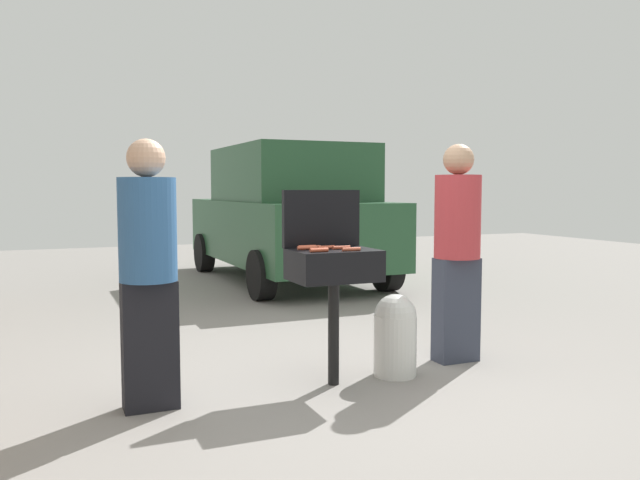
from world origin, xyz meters
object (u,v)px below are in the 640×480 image
at_px(bbq_grill, 334,270).
at_px(hot_dog_7, 351,249).
at_px(hot_dog_3, 319,250).
at_px(propane_tank, 395,333).
at_px(hot_dog_5, 312,247).
at_px(parked_minivan, 287,214).
at_px(person_right, 457,244).
at_px(hot_dog_6, 306,248).
at_px(hot_dog_0, 319,250).
at_px(hot_dog_1, 307,247).
at_px(hot_dog_4, 342,248).
at_px(person_left, 148,264).
at_px(hot_dog_2, 326,247).

xyz_separation_m(bbq_grill, hot_dog_7, (0.07, -0.15, 0.16)).
height_order(hot_dog_3, propane_tank, hot_dog_3).
bearing_deg(hot_dog_5, propane_tank, -6.97).
distance_m(bbq_grill, parked_minivan, 5.23).
bearing_deg(person_right, bbq_grill, 24.00).
bearing_deg(person_right, hot_dog_6, 20.26).
xyz_separation_m(hot_dog_5, hot_dog_7, (0.19, -0.24, 0.00)).
distance_m(hot_dog_0, hot_dog_6, 0.15).
bearing_deg(hot_dog_0, hot_dog_1, 89.67).
bearing_deg(propane_tank, hot_dog_7, -159.85).
height_order(hot_dog_6, hot_dog_7, same).
distance_m(hot_dog_0, person_right, 1.35).
relative_size(hot_dog_0, person_right, 0.07).
relative_size(bbq_grill, hot_dog_6, 7.48).
height_order(bbq_grill, hot_dog_7, hot_dog_7).
bearing_deg(hot_dog_3, hot_dog_7, -3.91).
xyz_separation_m(hot_dog_0, hot_dog_1, (0.00, 0.22, 0.00)).
bearing_deg(hot_dog_4, bbq_grill, 171.87).
xyz_separation_m(hot_dog_7, person_right, (1.11, 0.33, -0.03)).
bearing_deg(person_left, propane_tank, 11.32).
height_order(hot_dog_4, hot_dog_6, same).
bearing_deg(parked_minivan, hot_dog_6, 70.92).
distance_m(hot_dog_3, person_left, 1.12).
bearing_deg(hot_dog_0, hot_dog_6, 104.06).
relative_size(hot_dog_0, hot_dog_5, 1.00).
relative_size(person_left, person_right, 0.97).
distance_m(hot_dog_3, person_right, 1.38).
relative_size(hot_dog_2, person_left, 0.08).
xyz_separation_m(hot_dog_1, person_right, (1.32, 0.05, -0.03)).
bearing_deg(hot_dog_4, hot_dog_3, -150.98).
xyz_separation_m(hot_dog_3, hot_dog_5, (0.04, 0.23, 0.00)).
distance_m(hot_dog_4, hot_dog_6, 0.25).
height_order(hot_dog_0, hot_dog_7, same).
bearing_deg(bbq_grill, propane_tank, 1.75).
distance_m(hot_dog_0, propane_tank, 0.94).
relative_size(hot_dog_5, person_right, 0.07).
xyz_separation_m(bbq_grill, person_left, (-1.28, -0.00, 0.10)).
distance_m(hot_dog_7, person_right, 1.16).
height_order(hot_dog_2, hot_dog_5, same).
bearing_deg(hot_dog_4, hot_dog_2, 151.01).
bearing_deg(hot_dog_0, hot_dog_7, -17.17).
xyz_separation_m(hot_dog_5, person_left, (-1.15, -0.10, -0.06)).
height_order(bbq_grill, hot_dog_3, hot_dog_3).
distance_m(hot_dog_2, hot_dog_3, 0.22).
bearing_deg(person_right, hot_dog_3, 28.35).
bearing_deg(person_right, hot_dog_5, 19.05).
relative_size(bbq_grill, hot_dog_4, 7.48).
relative_size(hot_dog_4, propane_tank, 0.21).
bearing_deg(hot_dog_7, hot_dog_4, 93.98).
bearing_deg(hot_dog_3, propane_tank, 12.27).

